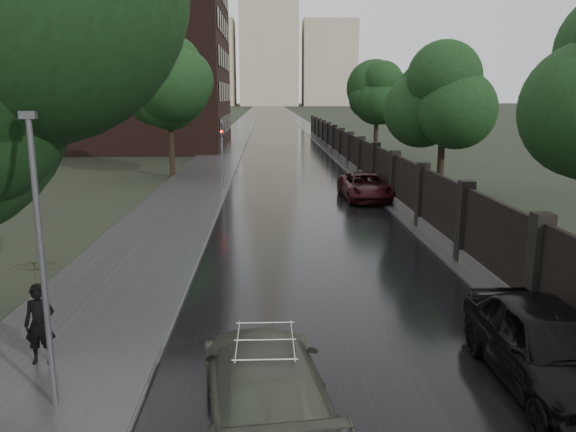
# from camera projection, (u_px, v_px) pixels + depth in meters

# --- Properties ---
(road) EXTENTS (8.00, 420.00, 0.02)m
(road) POSITION_uv_depth(u_px,v_px,m) (271.00, 111.00, 194.00)
(road) COLOR black
(road) RESTS_ON ground
(sidewalk_left) EXTENTS (4.00, 420.00, 0.16)m
(sidewalk_left) POSITION_uv_depth(u_px,v_px,m) (254.00, 111.00, 193.76)
(sidewalk_left) COLOR #2D2D2D
(sidewalk_left) RESTS_ON ground
(verge_right) EXTENTS (3.00, 420.00, 0.08)m
(verge_right) POSITION_uv_depth(u_px,v_px,m) (287.00, 111.00, 194.20)
(verge_right) COLOR #2D2D2D
(verge_right) RESTS_ON ground
(fence_right) EXTENTS (0.45, 75.72, 2.70)m
(fence_right) POSITION_uv_depth(u_px,v_px,m) (356.00, 158.00, 39.61)
(fence_right) COLOR #383533
(fence_right) RESTS_ON ground
(tree_left_far) EXTENTS (4.25, 4.25, 7.39)m
(tree_left_far) POSITION_uv_depth(u_px,v_px,m) (169.00, 97.00, 36.28)
(tree_left_far) COLOR black
(tree_left_far) RESTS_ON ground
(tree_right_b) EXTENTS (4.08, 4.08, 7.01)m
(tree_right_b) POSITION_uv_depth(u_px,v_px,m) (444.00, 103.00, 29.11)
(tree_right_b) COLOR black
(tree_right_b) RESTS_ON ground
(tree_right_c) EXTENTS (4.08, 4.08, 7.01)m
(tree_right_c) POSITION_uv_depth(u_px,v_px,m) (377.00, 100.00, 46.70)
(tree_right_c) COLOR black
(tree_right_c) RESTS_ON ground
(lamp_post) EXTENTS (0.25, 0.12, 5.11)m
(lamp_post) POSITION_uv_depth(u_px,v_px,m) (42.00, 264.00, 9.08)
(lamp_post) COLOR #59595E
(lamp_post) RESTS_ON ground
(traffic_light) EXTENTS (0.16, 0.32, 4.00)m
(traffic_light) POSITION_uv_depth(u_px,v_px,m) (222.00, 148.00, 32.13)
(traffic_light) COLOR #59595E
(traffic_light) RESTS_ON ground
(brick_building) EXTENTS (24.00, 18.00, 20.00)m
(brick_building) POSITION_uv_depth(u_px,v_px,m) (104.00, 48.00, 56.40)
(brick_building) COLOR black
(brick_building) RESTS_ON ground
(stalinist_tower) EXTENTS (92.00, 30.00, 159.00)m
(stalinist_tower) POSITION_uv_depth(u_px,v_px,m) (269.00, 31.00, 293.40)
(stalinist_tower) COLOR tan
(stalinist_tower) RESTS_ON ground
(volga_sedan) EXTENTS (2.51, 5.05, 1.41)m
(volga_sedan) POSITION_uv_depth(u_px,v_px,m) (265.00, 383.00, 9.25)
(volga_sedan) COLOR #42483A
(volga_sedan) RESTS_ON ground
(car_right_near) EXTENTS (1.92, 4.76, 1.62)m
(car_right_near) POSITION_uv_depth(u_px,v_px,m) (547.00, 347.00, 10.33)
(car_right_near) COLOR black
(car_right_near) RESTS_ON ground
(car_right_far) EXTENTS (2.49, 5.07, 1.39)m
(car_right_far) POSITION_uv_depth(u_px,v_px,m) (365.00, 187.00, 29.29)
(car_right_far) COLOR black
(car_right_far) RESTS_ON ground
(pedestrian_umbrella) EXTENTS (1.01, 1.02, 2.53)m
(pedestrian_umbrella) POSITION_uv_depth(u_px,v_px,m) (36.00, 281.00, 10.78)
(pedestrian_umbrella) COLOR black
(pedestrian_umbrella) RESTS_ON sidewalk_left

